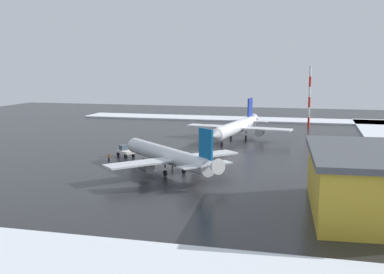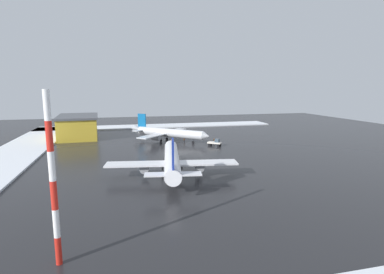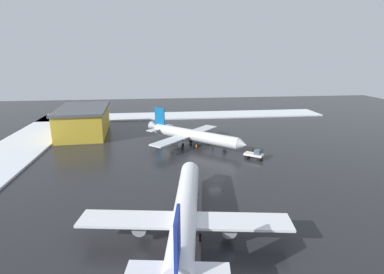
{
  "view_description": "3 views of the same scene",
  "coord_description": "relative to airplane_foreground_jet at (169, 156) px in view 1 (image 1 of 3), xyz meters",
  "views": [
    {
      "loc": [
        -109.19,
        -28.08,
        20.3
      ],
      "look_at": [
        -12.24,
        -3.48,
        5.16
      ],
      "focal_mm": 45.0,
      "sensor_mm": 36.0,
      "label": 1
    },
    {
      "loc": [
        84.29,
        -19.41,
        19.97
      ],
      "look_at": [
        -11.3,
        4.01,
        3.43
      ],
      "focal_mm": 28.0,
      "sensor_mm": 36.0,
      "label": 2
    },
    {
      "loc": [
        56.87,
        -11.62,
        25.2
      ],
      "look_at": [
        -16.34,
        -2.93,
        4.77
      ],
      "focal_mm": 28.0,
      "sensor_mm": 36.0,
      "label": 3
    }
  ],
  "objects": [
    {
      "name": "ground_plane",
      "position": [
        23.88,
        1.97,
        -3.22
      ],
      "size": [
        240.0,
        240.0,
        0.0
      ],
      "primitive_type": "plane",
      "color": "#232326"
    },
    {
      "name": "antenna_mast",
      "position": [
        74.17,
        -24.71,
        6.65
      ],
      "size": [
        0.7,
        0.7,
        19.75
      ],
      "color": "red",
      "rests_on": "ground_plane"
    },
    {
      "name": "airplane_foreground_jet",
      "position": [
        0.0,
        0.0,
        0.0
      ],
      "size": [
        25.08,
        26.39,
        9.74
      ],
      "rotation": [
        0.0,
        0.0,
        0.83
      ],
      "color": "silver",
      "rests_on": "ground_plane"
    },
    {
      "name": "cargo_hangar",
      "position": [
        -17.3,
        -33.34,
        1.22
      ],
      "size": [
        25.91,
        16.58,
        8.8
      ],
      "rotation": [
        0.0,
        0.0,
        0.06
      ],
      "color": "gold",
      "rests_on": "ground_plane"
    },
    {
      "name": "pushback_tug",
      "position": [
        12.75,
        14.11,
        -1.94
      ],
      "size": [
        4.55,
        4.99,
        2.5
      ],
      "rotation": [
        0.0,
        0.0,
        0.92
      ],
      "color": "silver",
      "rests_on": "ground_plane"
    },
    {
      "name": "ground_crew_near_tug",
      "position": [
        7.1,
        15.51,
        -2.25
      ],
      "size": [
        0.36,
        0.36,
        1.71
      ],
      "rotation": [
        0.0,
        0.0,
        4.01
      ],
      "color": "black",
      "rests_on": "ground_plane"
    },
    {
      "name": "snow_bank_left",
      "position": [
        -43.12,
        1.97,
        -2.98
      ],
      "size": [
        14.0,
        116.0,
        0.48
      ],
      "primitive_type": "cube",
      "color": "white",
      "rests_on": "ground_plane"
    },
    {
      "name": "ground_crew_beside_wing",
      "position": [
        4.19,
        0.6,
        -2.25
      ],
      "size": [
        0.36,
        0.36,
        1.71
      ],
      "rotation": [
        0.0,
        0.0,
        5.69
      ],
      "color": "black",
      "rests_on": "ground_plane"
    },
    {
      "name": "ground_crew_mid_apron",
      "position": [
        3.31,
        5.33,
        -2.25
      ],
      "size": [
        0.36,
        0.36,
        1.71
      ],
      "rotation": [
        0.0,
        0.0,
        5.67
      ],
      "color": "black",
      "rests_on": "ground_plane"
    },
    {
      "name": "airplane_distant_tail",
      "position": [
        42.27,
        -6.05,
        0.25
      ],
      "size": [
        35.29,
        29.44,
        10.5
      ],
      "rotation": [
        0.0,
        0.0,
        2.99
      ],
      "color": "white",
      "rests_on": "ground_plane"
    },
    {
      "name": "snow_bank_right",
      "position": [
        90.88,
        1.97,
        -2.98
      ],
      "size": [
        14.0,
        116.0,
        0.48
      ],
      "primitive_type": "cube",
      "color": "white",
      "rests_on": "ground_plane"
    }
  ]
}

